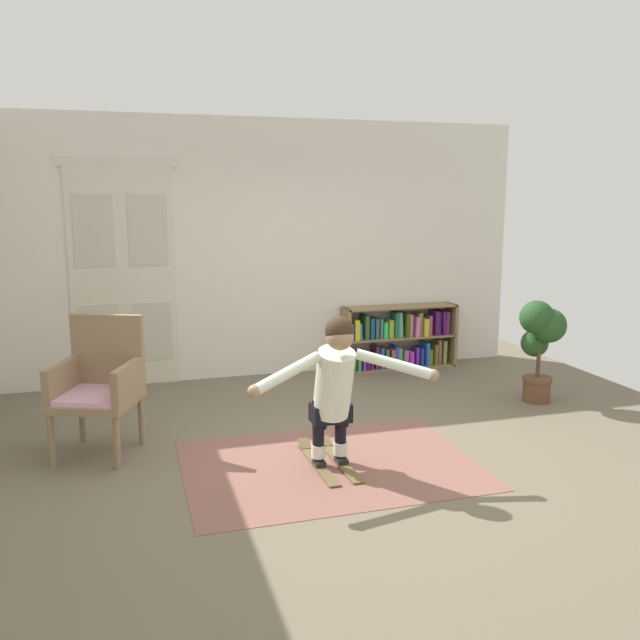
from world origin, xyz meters
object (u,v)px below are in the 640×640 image
Objects in this scene: bookshelf at (399,339)px; skis_pair at (328,461)px; potted_plant at (540,338)px; person_skier at (335,381)px; wicker_chair at (100,382)px.

bookshelf reaches higher than skis_pair.
potted_plant is 1.22× the size of skis_pair.
person_skier is (-2.50, -1.08, 0.04)m from potted_plant.
bookshelf is 1.65× the size of skis_pair.
wicker_chair is 1.29× the size of skis_pair.
person_skier is (-1.68, -2.72, 0.35)m from bookshelf.
person_skier reaches higher than wicker_chair.
skis_pair is at bearing 91.18° from person_skier.
wicker_chair is (-3.37, -1.80, 0.23)m from bookshelf.
person_skier is at bearing -156.67° from potted_plant.
bookshelf is 3.09m from skis_pair.
bookshelf is at bearing 58.33° from person_skier.
person_skier is at bearing -28.61° from wicker_chair.
wicker_chair reaches higher than potted_plant.
bookshelf is 3.22m from person_skier.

